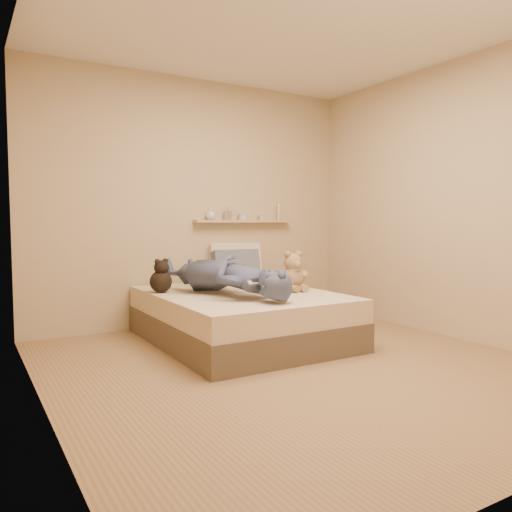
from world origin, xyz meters
TOP-DOWN VIEW (x-y plane):
  - room at (0.00, 0.00)m, footprint 3.80×3.80m
  - bed at (0.00, 0.93)m, footprint 1.50×1.90m
  - game_console at (-0.14, 0.42)m, footprint 0.19×0.09m
  - teddy_bear at (0.47, 0.77)m, footprint 0.31×0.30m
  - dark_plush at (-0.63, 1.28)m, footprint 0.20×0.20m
  - pillow_cream at (0.40, 1.76)m, footprint 0.60×0.40m
  - pillow_grey at (0.33, 1.62)m, footprint 0.52×0.27m
  - person at (-0.19, 0.87)m, footprint 0.84×1.59m
  - wall_shelf at (0.55, 1.84)m, footprint 1.20×0.12m
  - shelf_bottles at (0.38, 1.84)m, footprint 0.96×0.13m

SIDE VIEW (x-z plane):
  - bed at x=0.00m, z-range 0.00..0.45m
  - dark_plush at x=-0.63m, z-range 0.43..0.74m
  - teddy_bear at x=0.47m, z-range 0.42..0.79m
  - game_console at x=-0.14m, z-range 0.59..0.65m
  - pillow_grey at x=0.33m, z-range 0.44..0.80m
  - person at x=-0.19m, z-range 0.45..0.81m
  - pillow_cream at x=0.40m, z-range 0.43..0.87m
  - wall_shelf at x=0.55m, z-range 1.09..1.11m
  - shelf_bottles at x=0.38m, z-range 1.08..1.27m
  - room at x=0.00m, z-range -0.60..3.20m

